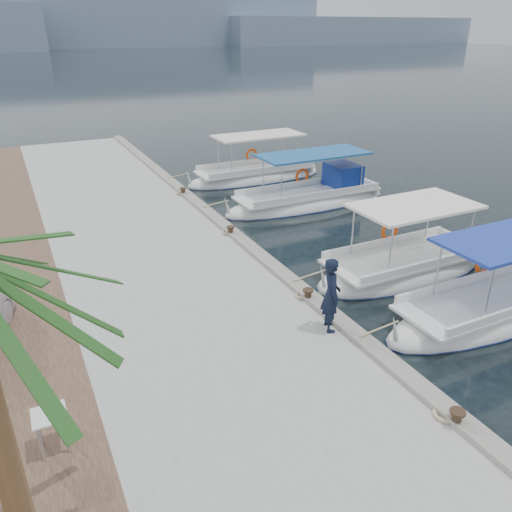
{
  "coord_description": "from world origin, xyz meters",
  "views": [
    {
      "loc": [
        -6.59,
        -8.05,
        6.98
      ],
      "look_at": [
        -1.0,
        3.23,
        1.2
      ],
      "focal_mm": 35.0,
      "sensor_mm": 36.0,
      "label": 1
    }
  ],
  "objects_px": {
    "fishing_caique_b": "(500,309)",
    "fishing_caique_e": "(255,177)",
    "fisherman": "(331,295)",
    "fishing_caique_c": "(402,270)",
    "fishing_caique_d": "(310,201)"
  },
  "relations": [
    {
      "from": "fishing_caique_e",
      "to": "fisherman",
      "type": "relative_size",
      "value": 4.0
    },
    {
      "from": "fishing_caique_b",
      "to": "fisherman",
      "type": "bearing_deg",
      "value": 171.05
    },
    {
      "from": "fishing_caique_d",
      "to": "fisherman",
      "type": "relative_size",
      "value": 4.31
    },
    {
      "from": "fishing_caique_e",
      "to": "fisherman",
      "type": "distance_m",
      "value": 14.57
    },
    {
      "from": "fishing_caique_c",
      "to": "fisherman",
      "type": "relative_size",
      "value": 3.39
    },
    {
      "from": "fishing_caique_c",
      "to": "fishing_caique_d",
      "type": "distance_m",
      "value": 7.0
    },
    {
      "from": "fishing_caique_e",
      "to": "fishing_caique_c",
      "type": "bearing_deg",
      "value": -92.76
    },
    {
      "from": "fishing_caique_b",
      "to": "fishing_caique_d",
      "type": "xyz_separation_m",
      "value": [
        0.21,
        9.95,
        0.06
      ]
    },
    {
      "from": "fisherman",
      "to": "fishing_caique_b",
      "type": "bearing_deg",
      "value": -80.67
    },
    {
      "from": "fishing_caique_e",
      "to": "fisherman",
      "type": "bearing_deg",
      "value": -109.4
    },
    {
      "from": "fishing_caique_b",
      "to": "fishing_caique_e",
      "type": "height_order",
      "value": "same"
    },
    {
      "from": "fishing_caique_e",
      "to": "fisherman",
      "type": "xyz_separation_m",
      "value": [
        -4.82,
        -13.69,
        1.28
      ]
    },
    {
      "from": "fishing_caique_c",
      "to": "fishing_caique_d",
      "type": "height_order",
      "value": "same"
    },
    {
      "from": "fisherman",
      "to": "fishing_caique_e",
      "type": "bearing_deg",
      "value": -1.12
    },
    {
      "from": "fishing_caique_b",
      "to": "fisherman",
      "type": "relative_size",
      "value": 4.19
    }
  ]
}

